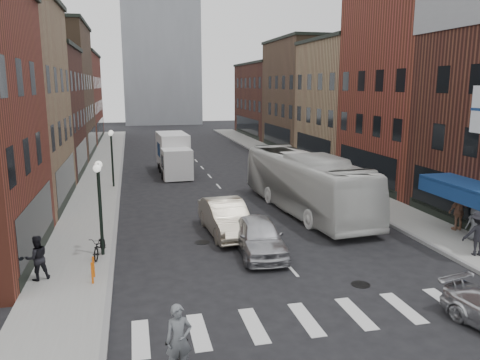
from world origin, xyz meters
name	(u,v)px	position (x,y,z in m)	size (l,w,h in m)	color
ground	(300,279)	(0.00, 0.00, 0.00)	(160.00, 160.00, 0.00)	black
sidewalk_left	(101,177)	(-8.50, 22.00, 0.07)	(3.00, 74.00, 0.15)	gray
sidewalk_right	(304,169)	(8.50, 22.00, 0.07)	(3.00, 74.00, 0.15)	gray
curb_left	(121,177)	(-7.00, 22.00, 0.00)	(0.20, 74.00, 0.16)	gray
curb_right	(288,170)	(7.00, 22.00, 0.00)	(0.20, 74.00, 0.16)	gray
crosswalk_stripes	(333,316)	(0.00, -3.00, 0.00)	(12.00, 2.20, 0.01)	silver
bldg_left_mid_b	(12,112)	(-14.99, 24.00, 5.15)	(10.30, 10.20, 10.30)	#401D17
bldg_left_far_a	(37,91)	(-14.99, 35.00, 6.65)	(10.30, 12.20, 13.30)	#4E3927
bldg_left_far_b	(58,97)	(-14.99, 49.00, 5.65)	(10.30, 16.20, 11.30)	maroon
bldg_right_mid_a	(434,86)	(15.00, 14.00, 7.15)	(10.30, 10.20, 14.30)	maroon
bldg_right_mid_b	(365,102)	(14.99, 24.00, 5.65)	(10.30, 10.20, 11.30)	#916D50
bldg_right_far_a	(319,95)	(14.99, 35.00, 6.15)	(10.30, 12.20, 12.30)	#4E3927
bldg_right_far_b	(281,100)	(14.99, 49.00, 5.15)	(10.30, 16.20, 10.30)	#401D17
awning_blue	(465,186)	(8.93, 2.50, 2.63)	(1.80, 5.00, 0.78)	navy
streetlamp_near	(99,191)	(-7.40, 4.00, 2.91)	(0.32, 1.22, 4.11)	black
streetlamp_far	(112,148)	(-7.40, 18.00, 2.91)	(0.32, 1.22, 4.11)	black
bike_rack	(93,270)	(-7.60, 1.30, 0.55)	(0.08, 0.68, 0.80)	#D8590C
box_truck	(174,155)	(-2.69, 22.63, 1.61)	(2.52, 7.59, 3.26)	white
motorcycle_rider	(179,353)	(-5.13, -5.70, 1.07)	(0.66, 2.24, 2.28)	black
transit_bus	(305,183)	(3.64, 9.12, 1.70)	(2.86, 12.20, 3.40)	silver
sedan_left_near	(259,236)	(-0.80, 3.00, 0.80)	(1.88, 4.68, 1.59)	#B6B6BB
sedan_left_far	(226,217)	(-1.65, 6.00, 0.84)	(1.79, 5.13, 1.69)	beige
parked_bicycle	(100,246)	(-7.50, 3.77, 0.61)	(0.60, 1.73, 0.91)	black
ped_left_solo	(37,258)	(-9.58, 1.82, 0.99)	(0.82, 0.47, 1.69)	black
ped_right_a	(478,234)	(8.03, 0.35, 1.09)	(1.22, 0.60, 1.88)	black
ped_right_b	(459,212)	(9.60, 3.57, 1.09)	(1.10, 0.55, 1.88)	#93644B
ped_right_c	(475,223)	(9.34, 2.14, 0.96)	(0.79, 0.52, 1.63)	#525459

